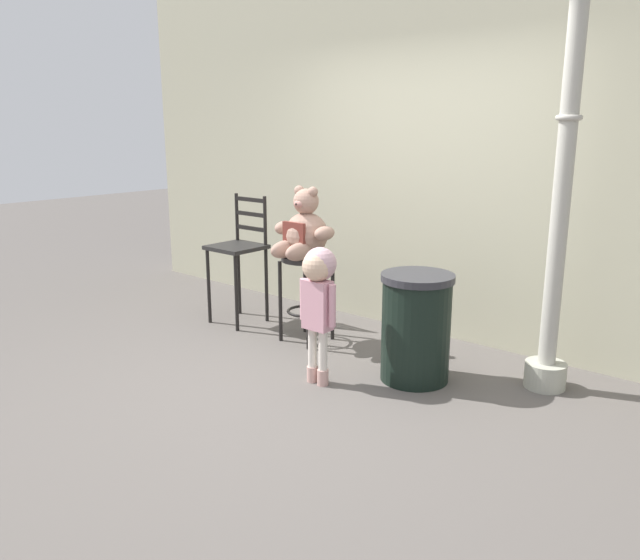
# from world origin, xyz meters

# --- Properties ---
(ground_plane) EXTENTS (24.00, 24.00, 0.00)m
(ground_plane) POSITION_xyz_m (0.00, 0.00, 0.00)
(ground_plane) COLOR #5A5450
(building_wall) EXTENTS (7.12, 0.30, 3.43)m
(building_wall) POSITION_xyz_m (0.00, 1.84, 1.71)
(building_wall) COLOR #B5B194
(building_wall) RESTS_ON ground_plane
(bar_stool_with_teddy) EXTENTS (0.41, 0.41, 0.73)m
(bar_stool_with_teddy) POSITION_xyz_m (-0.59, 0.85, 0.53)
(bar_stool_with_teddy) COLOR black
(bar_stool_with_teddy) RESTS_ON ground_plane
(teddy_bear) EXTENTS (0.56, 0.50, 0.57)m
(teddy_bear) POSITION_xyz_m (-0.59, 0.82, 0.93)
(teddy_bear) COLOR tan
(teddy_bear) RESTS_ON bar_stool_with_teddy
(child_walking) EXTENTS (0.31, 0.25, 0.97)m
(child_walking) POSITION_xyz_m (0.07, 0.22, 0.71)
(child_walking) COLOR #C7988F
(child_walking) RESTS_ON ground_plane
(trash_bin) EXTENTS (0.51, 0.51, 0.78)m
(trash_bin) POSITION_xyz_m (0.56, 0.72, 0.39)
(trash_bin) COLOR black
(trash_bin) RESTS_ON ground_plane
(lamppost) EXTENTS (0.28, 0.28, 3.16)m
(lamppost) POSITION_xyz_m (1.33, 1.18, 1.28)
(lamppost) COLOR #AAAA98
(lamppost) RESTS_ON ground_plane
(bar_chair_empty) EXTENTS (0.44, 0.44, 1.16)m
(bar_chair_empty) POSITION_xyz_m (-1.40, 0.85, 0.66)
(bar_chair_empty) COLOR black
(bar_chair_empty) RESTS_ON ground_plane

